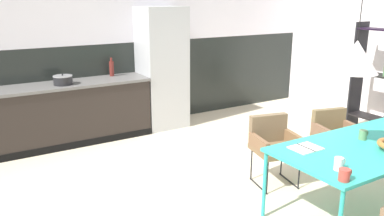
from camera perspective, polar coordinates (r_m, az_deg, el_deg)
The scene contains 15 objects.
ground_plane at distance 4.37m, azimuth 7.75°, elevation -12.80°, with size 9.57×9.57×0.00m, color beige.
back_wall_splashback_dark at distance 6.64m, azimuth -8.67°, elevation 3.49°, with size 7.36×0.12×1.38m, color black.
kitchen_counter at distance 5.93m, azimuth -23.04°, elevation -1.53°, with size 3.57×0.63×0.89m.
refrigerator_column at distance 6.42m, azimuth -4.36°, elevation 5.77°, with size 0.70×0.60×1.94m, color #ADAFB2.
dining_table at distance 4.17m, azimuth 24.46°, elevation -5.27°, with size 1.95×0.95×0.72m.
armchair_corner_seat at distance 4.59m, azimuth 11.65°, elevation -4.61°, with size 0.57×0.56×0.78m.
armchair_by_stool at distance 5.24m, azimuth 19.88°, elevation -3.12°, with size 0.58×0.57×0.72m.
open_book at distance 3.83m, azimuth 16.15°, elevation -5.60°, with size 0.27×0.22×0.02m.
mug_white_ceramic at distance 3.44m, azimuth 20.50°, elevation -7.55°, with size 0.12×0.07×0.11m.
mug_tall_blue at distance 4.25m, azimuth 23.54°, elevation -3.56°, with size 0.12×0.08×0.10m.
mug_dark_espresso at distance 3.27m, azimuth 21.23°, elevation -9.00°, with size 0.13×0.09×0.10m.
cooking_pot at distance 5.82m, azimuth -18.19°, elevation 3.87°, with size 0.27×0.27×0.15m.
bottle_oil_tall at distance 6.27m, azimuth -11.57°, elevation 5.67°, with size 0.07×0.07×0.29m.
open_shelf_unit at distance 6.66m, azimuth 25.59°, elevation 3.65°, with size 0.30×0.79×1.72m.
pendant_lamp_over_table_near at distance 3.64m, azimuth 22.66°, elevation 6.88°, with size 0.38×0.38×1.26m.
Camera 1 is at (-2.46, -2.96, 2.08)m, focal length 36.82 mm.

